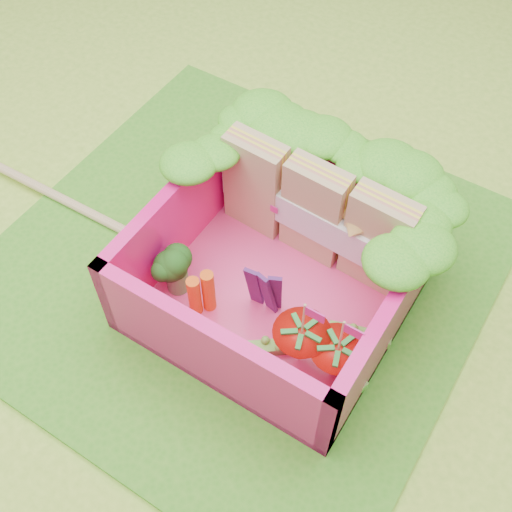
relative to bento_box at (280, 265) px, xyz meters
The scene contains 13 objects.
ground 0.42m from the bento_box, 169.39° to the left, with size 14.00×14.00×0.00m, color #87BB34.
placemat 0.41m from the bento_box, 169.39° to the left, with size 2.60×2.60×0.03m, color #469D23.
bento_floor 0.25m from the bento_box, ahead, with size 1.30×1.30×0.05m, color #F03D80.
bento_box is the anchor object (origin of this frame).
lettuce_ruffle 0.58m from the bento_box, 90.00° to the left, with size 1.43×0.77×0.11m.
sandwich_stack 0.36m from the bento_box, 89.11° to the left, with size 1.11×0.22×0.61m.
broccoli 0.54m from the bento_box, 149.59° to the right, with size 0.31×0.31×0.26m.
carrot_sticks 0.42m from the bento_box, 131.27° to the right, with size 0.12×0.13×0.29m.
purple_wedges 0.16m from the bento_box, 86.75° to the right, with size 0.18×0.06×0.38m.
strawberry_left 0.44m from the bento_box, 45.20° to the right, with size 0.28×0.28×0.52m.
strawberry_right 0.57m from the bento_box, 30.64° to the right, with size 0.28×0.28×0.52m.
snap_peas 0.48m from the bento_box, 27.38° to the right, with size 0.65×0.51×0.05m.
chopsticks 1.26m from the bento_box, behind, with size 2.34×0.11×0.04m.
Camera 1 is at (1.20, -1.72, 2.97)m, focal length 45.00 mm.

